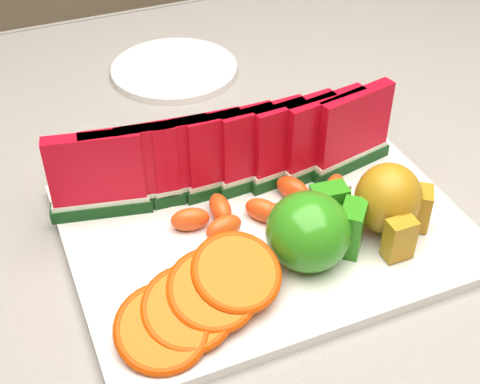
{
  "coord_description": "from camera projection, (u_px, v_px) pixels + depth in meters",
  "views": [
    {
      "loc": [
        -0.16,
        -0.53,
        1.23
      ],
      "look_at": [
        0.04,
        -0.06,
        0.81
      ],
      "focal_mm": 50.0,
      "sensor_mm": 36.0,
      "label": 1
    }
  ],
  "objects": [
    {
      "name": "apple_cluster",
      "position": [
        314.0,
        229.0,
        0.64
      ],
      "size": [
        0.12,
        0.11,
        0.08
      ],
      "color": "#228610",
      "rests_on": "platter"
    },
    {
      "name": "tablecloth",
      "position": [
        190.0,
        235.0,
        0.76
      ],
      "size": [
        1.53,
        1.03,
        0.2
      ],
      "color": "gray",
      "rests_on": "table"
    },
    {
      "name": "platter",
      "position": [
        265.0,
        227.0,
        0.7
      ],
      "size": [
        0.4,
        0.3,
        0.01
      ],
      "color": "silver",
      "rests_on": "tablecloth"
    },
    {
      "name": "orange_fan_front",
      "position": [
        200.0,
        299.0,
        0.58
      ],
      "size": [
        0.18,
        0.12,
        0.05
      ],
      "color": "#EC3000",
      "rests_on": "platter"
    },
    {
      "name": "orange_fan_back",
      "position": [
        183.0,
        155.0,
        0.75
      ],
      "size": [
        0.24,
        0.1,
        0.04
      ],
      "color": "#EC3000",
      "rests_on": "platter"
    },
    {
      "name": "pear_cluster",
      "position": [
        391.0,
        201.0,
        0.66
      ],
      "size": [
        0.09,
        0.09,
        0.08
      ],
      "color": "#B9841E",
      "rests_on": "platter"
    },
    {
      "name": "table",
      "position": [
        193.0,
        273.0,
        0.8
      ],
      "size": [
        1.4,
        0.9,
        0.75
      ],
      "color": "#482916",
      "rests_on": "ground"
    },
    {
      "name": "watermelon_row",
      "position": [
        231.0,
        154.0,
        0.71
      ],
      "size": [
        0.39,
        0.07,
        0.1
      ],
      "color": "#113C19",
      "rests_on": "platter"
    },
    {
      "name": "tangerine_segments",
      "position": [
        266.0,
        207.0,
        0.69
      ],
      "size": [
        0.2,
        0.08,
        0.03
      ],
      "color": "orange",
      "rests_on": "platter"
    },
    {
      "name": "side_plate",
      "position": [
        174.0,
        69.0,
        0.96
      ],
      "size": [
        0.24,
        0.24,
        0.01
      ],
      "color": "silver",
      "rests_on": "tablecloth"
    }
  ]
}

